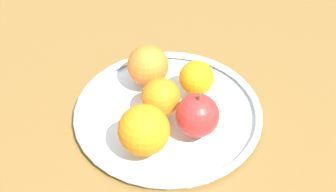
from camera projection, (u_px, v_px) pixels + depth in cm
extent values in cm
cube|color=brown|center=(168.00, 125.00, 86.01)|extent=(112.48, 112.48, 4.00)
cylinder|color=silver|center=(168.00, 115.00, 84.43)|extent=(30.58, 30.58, 0.60)
torus|color=silver|center=(168.00, 111.00, 83.81)|extent=(31.85, 31.85, 1.20)
sphere|color=red|center=(198.00, 115.00, 77.42)|extent=(6.96, 6.96, 6.96)
cylinder|color=#593819|center=(199.00, 98.00, 74.89)|extent=(0.44, 0.44, 1.20)
sphere|color=orange|center=(161.00, 98.00, 80.73)|extent=(6.45, 6.45, 6.45)
sphere|color=orange|center=(148.00, 65.00, 86.09)|extent=(7.23, 7.23, 7.23)
sphere|color=orange|center=(144.00, 130.00, 74.46)|extent=(7.98, 7.98, 7.98)
sphere|color=orange|center=(197.00, 78.00, 84.64)|extent=(6.01, 6.01, 6.01)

